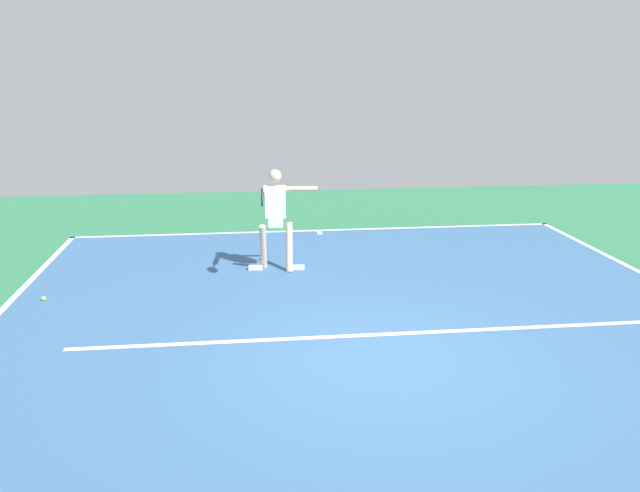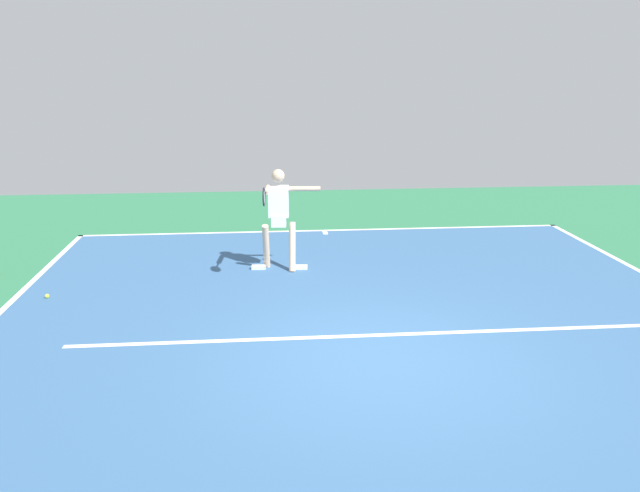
# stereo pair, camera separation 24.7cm
# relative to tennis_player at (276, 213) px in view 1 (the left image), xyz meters

# --- Properties ---
(ground_plane) EXTENTS (22.64, 22.64, 0.00)m
(ground_plane) POSITION_rel_tennis_player_xyz_m (-1.05, 3.70, -0.99)
(ground_plane) COLOR #2D754C
(court_surface) EXTENTS (10.23, 13.04, 0.00)m
(court_surface) POSITION_rel_tennis_player_xyz_m (-1.05, 3.70, -0.99)
(court_surface) COLOR #38608E
(court_surface) RESTS_ON ground_plane
(court_line_baseline_near) EXTENTS (10.23, 0.10, 0.01)m
(court_line_baseline_near) POSITION_rel_tennis_player_xyz_m (-1.05, -2.77, -0.99)
(court_line_baseline_near) COLOR white
(court_line_baseline_near) RESTS_ON ground_plane
(court_line_service) EXTENTS (7.68, 0.10, 0.01)m
(court_line_service) POSITION_rel_tennis_player_xyz_m (-1.05, 3.01, -0.99)
(court_line_service) COLOR white
(court_line_service) RESTS_ON ground_plane
(court_line_centre_mark) EXTENTS (0.10, 0.30, 0.01)m
(court_line_centre_mark) POSITION_rel_tennis_player_xyz_m (-1.05, -2.57, -0.99)
(court_line_centre_mark) COLOR white
(court_line_centre_mark) RESTS_ON ground_plane
(tennis_player) EXTENTS (1.19, 1.23, 1.75)m
(tennis_player) POSITION_rel_tennis_player_xyz_m (0.00, 0.00, 0.00)
(tennis_player) COLOR beige
(tennis_player) RESTS_ON ground_plane
(tennis_ball_centre_court) EXTENTS (0.07, 0.07, 0.07)m
(tennis_ball_centre_court) POSITION_rel_tennis_player_xyz_m (3.54, 1.13, -0.96)
(tennis_ball_centre_court) COLOR #C6E53D
(tennis_ball_centre_court) RESTS_ON ground_plane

